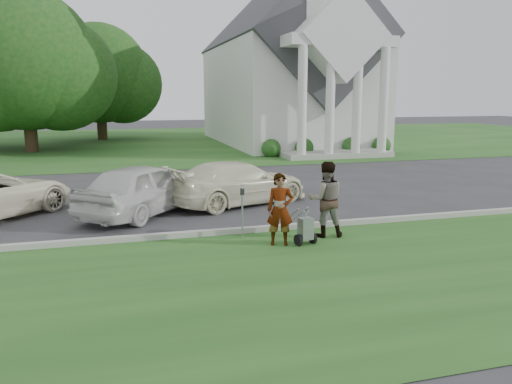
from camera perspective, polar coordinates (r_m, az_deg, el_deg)
name	(u,v)px	position (r m, az deg, el deg)	size (l,w,h in m)	color
ground	(248,239)	(12.17, -0.95, -5.42)	(120.00, 120.00, 0.00)	#333335
grass_strip	(289,283)	(9.45, 3.74, -10.34)	(80.00, 7.00, 0.01)	#204E1A
church_lawn	(157,141)	(38.56, -11.23, 5.69)	(80.00, 30.00, 0.01)	#204E1A
curb	(242,230)	(12.66, -1.59, -4.42)	(80.00, 0.18, 0.15)	#9E9E93
church	(288,59)	(36.51, 3.65, 14.91)	(9.19, 19.00, 24.10)	white
tree_left	(25,67)	(33.71, -24.90, 12.86)	(10.63, 8.40, 9.71)	#332316
tree_back	(99,78)	(41.32, -17.50, 12.30)	(9.61, 7.60, 8.89)	#332316
striping_cart	(305,229)	(11.68, 5.66, -4.26)	(0.59, 1.00, 0.87)	black
person_left	(280,210)	(11.50, 2.77, -2.08)	(0.61, 0.40, 1.68)	#999999
person_right	(325,200)	(12.31, 7.94, -0.88)	(0.90, 0.70, 1.86)	#999999
parking_meter_near	(242,207)	(12.00, -1.58, -1.70)	(0.09, 0.08, 1.27)	#979A9F
car_b	(143,189)	(14.91, -12.78, 0.39)	(1.81, 4.49, 1.53)	silver
car_c	(238,183)	(15.95, -2.07, 1.06)	(1.93, 4.74, 1.38)	white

